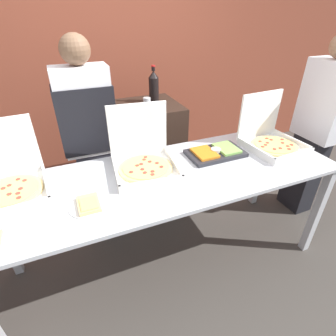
% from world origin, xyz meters
% --- Properties ---
extents(ground_plane, '(16.00, 16.00, 0.00)m').
position_xyz_m(ground_plane, '(0.00, 0.00, 0.00)').
color(ground_plane, '#423D38').
extents(brick_wall_behind, '(10.00, 0.06, 2.80)m').
position_xyz_m(brick_wall_behind, '(0.00, 1.70, 1.40)').
color(brick_wall_behind, brown).
rests_on(brick_wall_behind, ground_plane).
extents(buffet_table, '(2.41, 0.80, 0.85)m').
position_xyz_m(buffet_table, '(0.00, 0.00, 0.76)').
color(buffet_table, silver).
rests_on(buffet_table, ground_plane).
extents(pizza_box_far_right, '(0.43, 0.45, 0.41)m').
position_xyz_m(pizza_box_far_right, '(0.92, 0.07, 0.93)').
color(pizza_box_far_right, white).
rests_on(pizza_box_far_right, buffet_table).
extents(pizza_box_far_left, '(0.45, 0.46, 0.41)m').
position_xyz_m(pizza_box_far_left, '(-0.96, 0.19, 0.93)').
color(pizza_box_far_left, white).
rests_on(pizza_box_far_left, buffet_table).
extents(pizza_box_near_left, '(0.46, 0.48, 0.42)m').
position_xyz_m(pizza_box_near_left, '(-0.12, 0.14, 0.93)').
color(pizza_box_near_left, white).
rests_on(pizza_box_near_left, buffet_table).
extents(paper_plate_front_center, '(0.23, 0.23, 0.03)m').
position_xyz_m(paper_plate_front_center, '(-0.55, -0.14, 0.87)').
color(paper_plate_front_center, white).
rests_on(paper_plate_front_center, buffet_table).
extents(veggie_tray, '(0.43, 0.25, 0.05)m').
position_xyz_m(veggie_tray, '(0.44, 0.11, 0.88)').
color(veggie_tray, '#28282D').
rests_on(veggie_tray, buffet_table).
extents(sideboard_podium, '(0.57, 0.59, 1.04)m').
position_xyz_m(sideboard_podium, '(0.19, 0.94, 0.52)').
color(sideboard_podium, black).
rests_on(sideboard_podium, ground_plane).
extents(soda_bottle, '(0.09, 0.09, 0.34)m').
position_xyz_m(soda_bottle, '(0.27, 0.99, 1.19)').
color(soda_bottle, black).
rests_on(soda_bottle, sideboard_podium).
extents(soda_can_silver, '(0.07, 0.07, 0.12)m').
position_xyz_m(soda_can_silver, '(0.11, 0.75, 1.10)').
color(soda_can_silver, silver).
rests_on(soda_can_silver, sideboard_podium).
extents(person_server_vest, '(0.42, 0.24, 1.69)m').
position_xyz_m(person_server_vest, '(-0.41, 0.65, 0.95)').
color(person_server_vest, '#2D2D38').
rests_on(person_server_vest, ground_plane).
extents(person_guest_plaid, '(0.22, 0.40, 1.67)m').
position_xyz_m(person_guest_plaid, '(1.53, 0.14, 0.87)').
color(person_guest_plaid, black).
rests_on(person_guest_plaid, ground_plane).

